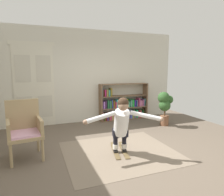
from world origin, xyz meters
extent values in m
plane|color=brown|center=(0.00, 0.00, 0.00)|extent=(7.20, 7.20, 0.00)
cube|color=beige|center=(0.00, 2.60, 1.45)|extent=(6.00, 0.10, 2.90)
cube|color=beige|center=(-1.89, 2.54, 1.18)|extent=(0.55, 0.04, 2.35)
cube|color=beige|center=(-1.89, 2.52, 1.69)|extent=(0.41, 0.01, 0.76)
cube|color=beige|center=(-1.89, 2.52, 0.59)|extent=(0.41, 0.01, 0.64)
cube|color=beige|center=(-1.34, 2.54, 1.18)|extent=(0.55, 0.04, 2.35)
cube|color=beige|center=(-1.34, 2.52, 1.69)|extent=(0.41, 0.01, 0.76)
cube|color=beige|center=(-1.34, 2.52, 0.59)|extent=(0.41, 0.01, 0.64)
cube|color=beige|center=(-1.62, 2.54, 2.40)|extent=(1.22, 0.04, 0.10)
cube|color=#776756|center=(-0.05, -0.07, 0.00)|extent=(2.22, 1.97, 0.01)
cube|color=brown|center=(0.34, 2.39, 0.60)|extent=(0.04, 0.30, 1.20)
cube|color=brown|center=(1.98, 2.39, 0.60)|extent=(0.04, 0.30, 1.20)
cube|color=brown|center=(1.16, 2.39, 0.01)|extent=(1.64, 0.30, 0.02)
cube|color=brown|center=(1.16, 2.39, 0.40)|extent=(1.64, 0.30, 0.02)
cube|color=brown|center=(1.16, 2.39, 0.80)|extent=(1.64, 0.30, 0.02)
cube|color=brown|center=(1.16, 2.39, 1.19)|extent=(1.64, 0.30, 0.02)
cube|color=#935C5F|center=(0.39, 2.37, 0.17)|extent=(0.07, 0.15, 0.29)
cube|color=#475219|center=(0.45, 2.40, 0.14)|extent=(0.07, 0.22, 0.25)
cube|color=#5C1614|center=(0.50, 2.38, 0.15)|extent=(0.05, 0.21, 0.25)
cube|color=#49387E|center=(0.56, 2.37, 0.14)|extent=(0.05, 0.17, 0.24)
cube|color=#B96047|center=(0.62, 2.40, 0.15)|extent=(0.04, 0.24, 0.26)
cube|color=#D53663|center=(0.67, 2.38, 0.13)|extent=(0.06, 0.17, 0.23)
cube|color=tan|center=(0.73, 2.40, 0.14)|extent=(0.06, 0.20, 0.24)
cube|color=#BF3B56|center=(0.80, 2.41, 0.15)|extent=(0.04, 0.15, 0.26)
cube|color=#21B7B9|center=(0.85, 2.38, 0.13)|extent=(0.04, 0.18, 0.23)
cube|color=#70B91F|center=(0.90, 2.41, 0.12)|extent=(0.04, 0.19, 0.20)
cube|color=brown|center=(0.95, 2.40, 0.13)|extent=(0.04, 0.21, 0.22)
cube|color=#185B2E|center=(1.01, 2.39, 0.16)|extent=(0.04, 0.23, 0.29)
cube|color=teal|center=(1.08, 2.39, 0.17)|extent=(0.05, 0.16, 0.29)
cube|color=#3C6355|center=(1.15, 2.38, 0.11)|extent=(0.05, 0.18, 0.18)
cube|color=#B08838|center=(1.21, 2.40, 0.14)|extent=(0.05, 0.21, 0.24)
cube|color=#147518|center=(1.29, 2.40, 0.13)|extent=(0.06, 0.18, 0.23)
cube|color=#3A448A|center=(1.36, 2.40, 0.12)|extent=(0.05, 0.21, 0.19)
cube|color=#566AD1|center=(1.42, 2.38, 0.16)|extent=(0.04, 0.19, 0.28)
cube|color=#AAA644|center=(1.46, 2.39, 0.11)|extent=(0.03, 0.23, 0.18)
cube|color=#799A57|center=(1.50, 2.37, 0.16)|extent=(0.05, 0.16, 0.28)
cube|color=#927AC8|center=(1.57, 2.39, 0.12)|extent=(0.04, 0.18, 0.21)
cube|color=#1FBC66|center=(1.64, 2.38, 0.15)|extent=(0.06, 0.15, 0.27)
cube|color=#B827AF|center=(1.69, 2.39, 0.12)|extent=(0.03, 0.17, 0.21)
cube|color=#BD4F48|center=(1.75, 2.37, 0.15)|extent=(0.05, 0.23, 0.26)
cube|color=navy|center=(1.81, 2.40, 0.13)|extent=(0.04, 0.18, 0.22)
cube|color=#104E12|center=(1.87, 2.37, 0.15)|extent=(0.03, 0.14, 0.26)
cube|color=#63456B|center=(0.38, 2.39, 0.53)|extent=(0.03, 0.22, 0.23)
cube|color=#AC6CD3|center=(0.44, 2.38, 0.53)|extent=(0.05, 0.15, 0.24)
cube|color=#45294E|center=(0.51, 2.40, 0.55)|extent=(0.05, 0.17, 0.27)
cube|color=#2C8648|center=(0.57, 2.37, 0.55)|extent=(0.03, 0.21, 0.28)
cube|color=#2B6048|center=(0.64, 2.40, 0.54)|extent=(0.06, 0.24, 0.26)
cube|color=#28520D|center=(0.69, 2.39, 0.53)|extent=(0.03, 0.19, 0.23)
cube|color=#4553D8|center=(0.73, 2.38, 0.55)|extent=(0.05, 0.16, 0.28)
cube|color=brown|center=(0.78, 2.40, 0.54)|extent=(0.06, 0.20, 0.25)
cube|color=#C83663|center=(0.84, 2.40, 0.51)|extent=(0.04, 0.22, 0.20)
cube|color=#40B6C5|center=(0.89, 2.38, 0.55)|extent=(0.05, 0.20, 0.28)
cube|color=olive|center=(0.95, 2.39, 0.55)|extent=(0.04, 0.16, 0.28)
cube|color=#2F43B2|center=(1.00, 2.39, 0.52)|extent=(0.04, 0.14, 0.22)
cube|color=#9E68BA|center=(1.05, 2.39, 0.55)|extent=(0.04, 0.19, 0.27)
cube|color=navy|center=(1.12, 2.37, 0.56)|extent=(0.06, 0.17, 0.28)
cube|color=olive|center=(1.20, 2.39, 0.52)|extent=(0.06, 0.19, 0.21)
cube|color=#AED426|center=(1.25, 2.40, 0.55)|extent=(0.04, 0.20, 0.28)
cube|color=#68D5A2|center=(1.32, 2.40, 0.51)|extent=(0.04, 0.19, 0.18)
cube|color=#397763|center=(1.37, 2.38, 0.55)|extent=(0.03, 0.21, 0.26)
cube|color=#6BB395|center=(1.41, 2.39, 0.53)|extent=(0.04, 0.20, 0.22)
cube|color=green|center=(1.48, 2.40, 0.54)|extent=(0.06, 0.23, 0.25)
cube|color=#5626D0|center=(1.55, 2.39, 0.52)|extent=(0.05, 0.17, 0.22)
cube|color=#13324E|center=(1.60, 2.38, 0.52)|extent=(0.06, 0.22, 0.22)
cube|color=#CE6CA4|center=(1.64, 2.39, 0.53)|extent=(0.04, 0.17, 0.22)
cube|color=#A53A65|center=(1.70, 2.40, 0.56)|extent=(0.03, 0.24, 0.29)
cube|color=#B671A2|center=(1.75, 2.40, 0.52)|extent=(0.05, 0.21, 0.21)
cube|color=#CB6B91|center=(1.80, 2.41, 0.51)|extent=(0.05, 0.23, 0.19)
cube|color=#9E5B94|center=(1.87, 2.39, 0.53)|extent=(0.04, 0.22, 0.24)
cube|color=#1A6162|center=(1.93, 2.40, 0.54)|extent=(0.06, 0.17, 0.25)
cube|color=#30525A|center=(0.38, 2.38, 0.96)|extent=(0.04, 0.17, 0.30)
cube|color=#5F2713|center=(0.43, 2.37, 0.91)|extent=(0.03, 0.16, 0.21)
cube|color=#AD2362|center=(0.48, 2.37, 0.92)|extent=(0.04, 0.19, 0.22)
cube|color=olive|center=(0.55, 2.39, 0.92)|extent=(0.05, 0.18, 0.22)
cube|color=teal|center=(0.63, 2.40, 0.91)|extent=(0.04, 0.17, 0.20)
cube|color=olive|center=(0.68, 2.39, 0.94)|extent=(0.05, 0.22, 0.26)
cylinder|color=tan|center=(-2.04, 0.00, 0.21)|extent=(0.06, 0.06, 0.42)
cylinder|color=tan|center=(-1.52, 0.07, 0.21)|extent=(0.06, 0.06, 0.42)
cylinder|color=tan|center=(-2.10, 0.51, 0.21)|extent=(0.06, 0.06, 0.42)
cylinder|color=tan|center=(-1.59, 0.58, 0.21)|extent=(0.06, 0.06, 0.42)
cube|color=tan|center=(-1.81, 0.29, 0.45)|extent=(0.67, 0.67, 0.06)
cube|color=#DBA4C3|center=(-1.81, 0.29, 0.50)|extent=(0.61, 0.61, 0.04)
cube|color=tan|center=(-1.85, 0.56, 0.80)|extent=(0.60, 0.14, 0.60)
cube|color=tan|center=(-2.08, 0.25, 0.62)|extent=(0.13, 0.56, 0.28)
cube|color=tan|center=(-1.55, 0.32, 0.62)|extent=(0.13, 0.56, 0.28)
cylinder|color=brown|center=(1.99, 1.26, 0.15)|extent=(0.25, 0.25, 0.30)
cylinder|color=brown|center=(1.99, 1.26, 0.28)|extent=(0.27, 0.27, 0.04)
cylinder|color=#4C3823|center=(1.99, 1.26, 0.48)|extent=(0.04, 0.04, 0.36)
sphere|color=#2B5024|center=(2.03, 1.22, 0.65)|extent=(0.20, 0.20, 0.20)
sphere|color=#2B5024|center=(2.00, 1.21, 0.62)|extent=(0.22, 0.22, 0.22)
sphere|color=#2B5024|center=(1.89, 1.20, 0.85)|extent=(0.35, 0.35, 0.35)
sphere|color=#2B5024|center=(2.08, 1.20, 0.79)|extent=(0.24, 0.24, 0.24)
sphere|color=#2B5024|center=(1.92, 1.17, 0.63)|extent=(0.34, 0.34, 0.34)
cube|color=brown|center=(-0.13, -0.05, 0.01)|extent=(0.25, 0.73, 0.01)
cube|color=brown|center=(-0.06, 0.28, 0.05)|extent=(0.11, 0.13, 0.06)
cube|color=black|center=(-0.14, -0.07, 0.04)|extent=(0.11, 0.13, 0.04)
cube|color=brown|center=(0.04, -0.09, 0.01)|extent=(0.25, 0.73, 0.01)
cube|color=brown|center=(0.12, 0.24, 0.05)|extent=(0.11, 0.13, 0.06)
cube|color=black|center=(0.04, -0.11, 0.04)|extent=(0.11, 0.13, 0.04)
cylinder|color=white|center=(-0.13, -0.05, 0.13)|extent=(0.13, 0.13, 0.10)
cylinder|color=black|center=(-0.13, -0.05, 0.33)|extent=(0.11, 0.11, 0.30)
cylinder|color=black|center=(-0.14, -0.08, 0.42)|extent=(0.13, 0.13, 0.22)
cylinder|color=white|center=(0.04, -0.09, 0.13)|extent=(0.13, 0.13, 0.10)
cylinder|color=black|center=(0.04, -0.09, 0.33)|extent=(0.11, 0.11, 0.30)
cylinder|color=black|center=(0.04, -0.12, 0.42)|extent=(0.13, 0.13, 0.22)
cube|color=black|center=(-0.05, -0.10, 0.42)|extent=(0.33, 0.24, 0.14)
cylinder|color=white|center=(-0.08, -0.20, 0.66)|extent=(0.38, 0.52, 0.59)
sphere|color=tan|center=(-0.11, -0.37, 1.03)|extent=(0.24, 0.24, 0.20)
sphere|color=#382619|center=(-0.11, -0.36, 1.07)|extent=(0.25, 0.25, 0.21)
cylinder|color=white|center=(-0.53, -0.31, 0.83)|extent=(0.59, 0.14, 0.18)
sphere|color=tan|center=(-0.81, -0.34, 0.77)|extent=(0.11, 0.11, 0.09)
cylinder|color=white|center=(0.29, -0.49, 0.83)|extent=(0.54, 0.37, 0.18)
sphere|color=tan|center=(0.53, -0.64, 0.77)|extent=(0.11, 0.11, 0.09)
camera|label=1|loc=(-1.59, -3.63, 1.68)|focal=32.02mm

